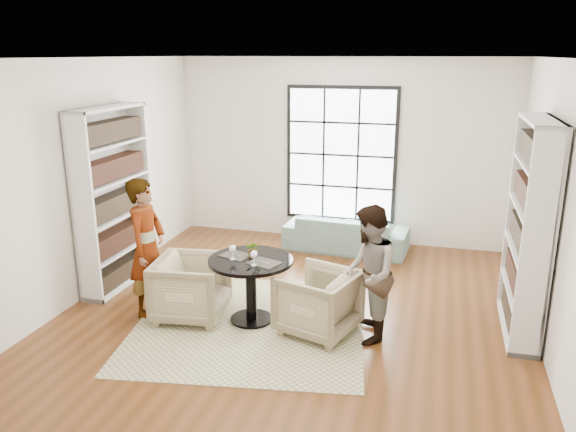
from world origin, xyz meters
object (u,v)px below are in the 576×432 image
(flower_centerpiece, at_px, (253,249))
(person_left, at_px, (147,247))
(pedestal_table, at_px, (251,276))
(wine_glass_left, at_px, (232,249))
(armchair_right, at_px, (318,302))
(wine_glass_right, at_px, (254,255))
(armchair_left, at_px, (191,288))
(sofa, at_px, (346,233))
(person_right, at_px, (368,274))

(flower_centerpiece, bearing_deg, person_left, -172.87)
(pedestal_table, bearing_deg, wine_glass_left, -161.57)
(pedestal_table, xyz_separation_m, armchair_right, (0.81, -0.05, -0.20))
(pedestal_table, height_order, wine_glass_right, wine_glass_right)
(wine_glass_left, height_order, wine_glass_right, wine_glass_right)
(wine_glass_right, bearing_deg, flower_centerpiece, 110.04)
(armchair_right, height_order, flower_centerpiece, flower_centerpiece)
(armchair_left, xyz_separation_m, wine_glass_left, (0.52, 0.03, 0.53))
(sofa, distance_m, armchair_left, 3.17)
(wine_glass_left, distance_m, wine_glass_right, 0.32)
(pedestal_table, xyz_separation_m, wine_glass_right, (0.10, -0.18, 0.34))
(armchair_right, bearing_deg, pedestal_table, -76.09)
(person_left, distance_m, wine_glass_left, 1.07)
(armchair_left, height_order, wine_glass_left, wine_glass_left)
(armchair_right, bearing_deg, flower_centerpiece, -80.84)
(armchair_left, bearing_deg, pedestal_table, -89.50)
(armchair_right, bearing_deg, sofa, -159.05)
(armchair_left, height_order, flower_centerpiece, flower_centerpiece)
(person_left, height_order, flower_centerpiece, person_left)
(sofa, height_order, flower_centerpiece, flower_centerpiece)
(pedestal_table, bearing_deg, person_right, -2.24)
(armchair_left, distance_m, person_right, 2.11)
(sofa, xyz_separation_m, armchair_right, (0.16, -2.82, 0.08))
(pedestal_table, bearing_deg, person_left, -175.76)
(armchair_right, bearing_deg, wine_glass_right, -62.06)
(sofa, distance_m, person_right, 2.95)
(sofa, xyz_separation_m, flower_centerpiece, (-0.63, -2.70, 0.60))
(person_left, xyz_separation_m, wine_glass_left, (1.07, 0.03, 0.07))
(person_left, bearing_deg, flower_centerpiece, -84.51)
(flower_centerpiece, bearing_deg, armchair_right, -8.51)
(armchair_right, xyz_separation_m, person_left, (-2.07, -0.04, 0.47))
(armchair_right, height_order, person_right, person_right)
(pedestal_table, bearing_deg, sofa, 76.85)
(pedestal_table, distance_m, flower_centerpiece, 0.32)
(wine_glass_left, bearing_deg, flower_centerpiece, 32.27)
(armchair_left, distance_m, wine_glass_left, 0.74)
(armchair_left, bearing_deg, person_right, -95.86)
(sofa, relative_size, person_left, 1.16)
(wine_glass_right, bearing_deg, armchair_right, 10.27)
(person_left, xyz_separation_m, person_right, (2.62, 0.04, -0.08))
(armchair_right, distance_m, person_right, 0.68)
(armchair_right, height_order, person_left, person_left)
(armchair_left, xyz_separation_m, person_right, (2.07, 0.04, 0.38))
(person_left, bearing_deg, wine_glass_right, -95.29)
(sofa, distance_m, flower_centerpiece, 2.84)
(person_right, distance_m, wine_glass_left, 1.56)
(pedestal_table, relative_size, person_right, 0.65)
(pedestal_table, relative_size, armchair_left, 1.18)
(armchair_right, distance_m, person_left, 2.13)
(sofa, height_order, wine_glass_right, wine_glass_right)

